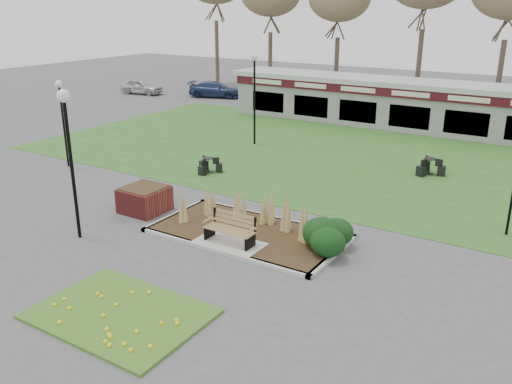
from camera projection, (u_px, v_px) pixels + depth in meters
The scene contains 15 objects.
ground at pixel (227, 248), 17.10m from camera, with size 100.00×100.00×0.00m, color #515154.
lawn at pixel (367, 159), 26.68m from camera, with size 34.00×16.00×0.02m, color #31631F.
flower_bed at pixel (120, 313), 13.40m from camera, with size 4.20×3.00×0.16m.
planting_bed at pixel (283, 231), 17.42m from camera, with size 6.75×3.40×1.27m.
park_bench at pixel (231, 228), 17.10m from camera, with size 1.70×0.66×0.93m.
brick_planter at pixel (145, 199), 19.95m from camera, with size 1.50×1.50×0.95m.
food_pavilion at pixel (417, 105), 32.55m from camera, with size 24.60×3.40×2.90m.
lamp_post_near_left at pixel (68, 132), 16.72m from camera, with size 0.40×0.40×4.86m.
lamp_post_mid_left at pixel (61, 104), 24.62m from camera, with size 0.33×0.33×4.03m.
lamp_post_far_left at pixel (254, 78), 28.41m from camera, with size 0.40×0.40×4.86m.
bistro_set_b at pixel (208, 167), 24.59m from camera, with size 1.25×1.14×0.67m.
bistro_set_c at pixel (429, 169), 24.29m from camera, with size 1.24×1.36×0.73m.
car_silver at pixel (142, 86), 45.45m from camera, with size 1.49×3.71×1.26m, color silver.
car_black at pixel (313, 94), 41.48m from camera, with size 1.47×4.22×1.39m, color black.
car_blue at pixel (216, 89), 43.89m from camera, with size 1.76×4.34×1.26m, color navy.
Camera 1 is at (9.06, -12.67, 7.34)m, focal length 38.00 mm.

